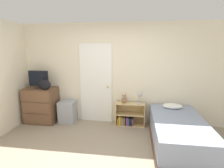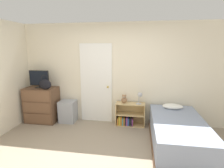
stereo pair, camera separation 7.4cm
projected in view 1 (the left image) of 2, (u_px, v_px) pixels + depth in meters
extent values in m
cube|color=beige|center=(114.00, 74.00, 4.47)|extent=(10.00, 0.06, 2.55)
cube|color=white|center=(96.00, 84.00, 4.54)|extent=(0.83, 0.04, 2.05)
sphere|color=gold|center=(108.00, 87.00, 4.47)|extent=(0.06, 0.06, 0.06)
cube|color=brown|center=(41.00, 105.00, 4.60)|extent=(0.80, 0.51, 0.92)
cube|color=brown|center=(37.00, 120.00, 4.41)|extent=(0.74, 0.01, 0.27)
cube|color=brown|center=(36.00, 108.00, 4.35)|extent=(0.74, 0.01, 0.27)
cube|color=brown|center=(35.00, 97.00, 4.29)|extent=(0.74, 0.01, 0.27)
cube|color=black|center=(39.00, 88.00, 4.53)|extent=(0.19, 0.16, 0.01)
cylinder|color=black|center=(39.00, 86.00, 4.52)|extent=(0.04, 0.04, 0.04)
cube|color=black|center=(38.00, 78.00, 4.48)|extent=(0.53, 0.02, 0.39)
cube|color=black|center=(38.00, 78.00, 4.47)|extent=(0.50, 0.01, 0.36)
ellipsoid|color=black|center=(45.00, 85.00, 4.29)|extent=(0.31, 0.12, 0.26)
torus|color=black|center=(44.00, 79.00, 4.26)|extent=(0.18, 0.01, 0.18)
cube|color=#999EA8|center=(68.00, 112.00, 4.61)|extent=(0.41, 0.37, 0.57)
cube|color=tan|center=(116.00, 113.00, 4.47)|extent=(0.02, 0.29, 0.58)
cube|color=tan|center=(144.00, 115.00, 4.37)|extent=(0.02, 0.29, 0.58)
cube|color=tan|center=(130.00, 124.00, 4.48)|extent=(0.69, 0.29, 0.02)
cube|color=tan|center=(130.00, 114.00, 4.42)|extent=(0.69, 0.29, 0.02)
cube|color=tan|center=(130.00, 103.00, 4.36)|extent=(0.69, 0.29, 0.02)
cube|color=tan|center=(130.00, 112.00, 4.56)|extent=(0.72, 0.01, 0.58)
cube|color=orange|center=(118.00, 120.00, 4.48)|extent=(0.03, 0.23, 0.19)
cube|color=gold|center=(120.00, 120.00, 4.43)|extent=(0.04, 0.16, 0.22)
cube|color=orange|center=(121.00, 120.00, 4.45)|extent=(0.03, 0.20, 0.22)
cube|color=teal|center=(123.00, 121.00, 4.44)|extent=(0.03, 0.19, 0.19)
cube|color=orange|center=(124.00, 120.00, 4.46)|extent=(0.03, 0.24, 0.20)
cube|color=black|center=(126.00, 121.00, 4.44)|extent=(0.02, 0.20, 0.19)
cube|color=#8C3F8C|center=(127.00, 120.00, 4.43)|extent=(0.03, 0.20, 0.21)
cube|color=#3359B2|center=(128.00, 121.00, 4.42)|extent=(0.03, 0.18, 0.19)
cube|color=black|center=(130.00, 121.00, 4.42)|extent=(0.03, 0.21, 0.21)
cube|color=black|center=(131.00, 121.00, 4.43)|extent=(0.03, 0.22, 0.19)
cube|color=#8C3F8C|center=(132.00, 121.00, 4.43)|extent=(0.03, 0.23, 0.18)
sphere|color=#8C6647|center=(124.00, 100.00, 4.37)|extent=(0.14, 0.14, 0.14)
sphere|color=#8C6647|center=(124.00, 96.00, 4.35)|extent=(0.09, 0.09, 0.09)
sphere|color=silver|center=(124.00, 97.00, 4.32)|extent=(0.03, 0.03, 0.03)
sphere|color=#8C6647|center=(123.00, 95.00, 4.35)|extent=(0.04, 0.04, 0.04)
sphere|color=#8C6647|center=(126.00, 95.00, 4.34)|extent=(0.04, 0.04, 0.04)
cylinder|color=#B2B2B7|center=(139.00, 104.00, 4.31)|extent=(0.13, 0.13, 0.01)
cylinder|color=#B2B2B7|center=(139.00, 100.00, 4.28)|extent=(0.01, 0.01, 0.19)
sphere|color=#B2B2B7|center=(140.00, 95.00, 4.24)|extent=(0.12, 0.12, 0.12)
cube|color=brown|center=(177.00, 142.00, 3.54)|extent=(1.03, 1.93, 0.12)
cube|color=#8C99B2|center=(178.00, 130.00, 3.48)|extent=(1.00, 1.88, 0.42)
ellipsoid|color=white|center=(172.00, 106.00, 4.10)|extent=(0.46, 0.28, 0.12)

